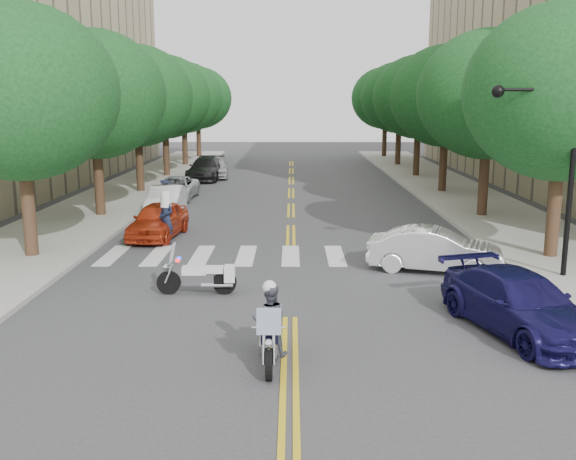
{
  "coord_description": "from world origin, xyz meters",
  "views": [
    {
      "loc": [
        0.04,
        -15.16,
        5.28
      ],
      "look_at": [
        -0.08,
        4.59,
        1.3
      ],
      "focal_mm": 40.0,
      "sensor_mm": 36.0,
      "label": 1
    }
  ],
  "objects_px": {
    "officer_standing": "(166,218)",
    "convertible": "(435,250)",
    "motorcycle_parked": "(204,277)",
    "motorcycle_police": "(270,326)",
    "sedan_blue": "(519,303)"
  },
  "relations": [
    {
      "from": "officer_standing",
      "to": "convertible",
      "type": "height_order",
      "value": "officer_standing"
    },
    {
      "from": "convertible",
      "to": "sedan_blue",
      "type": "height_order",
      "value": "sedan_blue"
    },
    {
      "from": "officer_standing",
      "to": "convertible",
      "type": "distance_m",
      "value": 10.06
    },
    {
      "from": "officer_standing",
      "to": "sedan_blue",
      "type": "distance_m",
      "value": 13.75
    },
    {
      "from": "sedan_blue",
      "to": "motorcycle_parked",
      "type": "bearing_deg",
      "value": 142.57
    },
    {
      "from": "motorcycle_parked",
      "to": "convertible",
      "type": "xyz_separation_m",
      "value": [
        6.95,
        2.5,
        0.19
      ]
    },
    {
      "from": "motorcycle_parked",
      "to": "sedan_blue",
      "type": "height_order",
      "value": "motorcycle_parked"
    },
    {
      "from": "motorcycle_parked",
      "to": "officer_standing",
      "type": "bearing_deg",
      "value": 17.93
    },
    {
      "from": "sedan_blue",
      "to": "convertible",
      "type": "bearing_deg",
      "value": 81.47
    },
    {
      "from": "convertible",
      "to": "motorcycle_parked",
      "type": "bearing_deg",
      "value": 125.25
    },
    {
      "from": "motorcycle_parked",
      "to": "motorcycle_police",
      "type": "bearing_deg",
      "value": -158.55
    },
    {
      "from": "motorcycle_police",
      "to": "sedan_blue",
      "type": "distance_m",
      "value": 5.99
    },
    {
      "from": "sedan_blue",
      "to": "officer_standing",
      "type": "bearing_deg",
      "value": 120.11
    },
    {
      "from": "officer_standing",
      "to": "motorcycle_police",
      "type": "bearing_deg",
      "value": -29.12
    },
    {
      "from": "motorcycle_police",
      "to": "officer_standing",
      "type": "relative_size",
      "value": 1.13
    }
  ]
}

